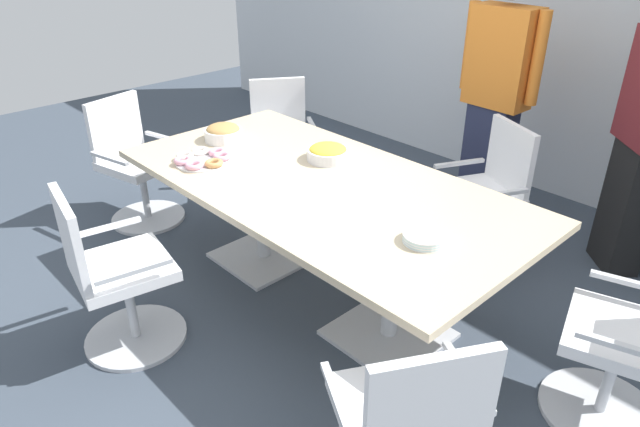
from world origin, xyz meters
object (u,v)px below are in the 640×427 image
(person_standing_0, at_px, (496,94))
(office_chair_1, at_px, (634,349))
(office_chair_3, at_px, (282,146))
(office_chair_5, at_px, (114,280))
(donut_platter, at_px, (202,159))
(snack_bowl_chips_yellow, at_px, (328,152))
(office_chair_2, at_px, (483,201))
(office_chair_4, at_px, (136,168))
(conference_table, at_px, (320,202))
(snack_bowl_cookies, at_px, (223,132))
(plate_stack, at_px, (424,238))

(person_standing_0, bearing_deg, office_chair_1, 141.94)
(office_chair_3, distance_m, office_chair_5, 2.01)
(donut_platter, bearing_deg, office_chair_1, 15.36)
(office_chair_5, bearing_deg, snack_bowl_chips_yellow, 91.85)
(office_chair_1, relative_size, snack_bowl_chips_yellow, 3.60)
(office_chair_2, relative_size, office_chair_5, 1.00)
(office_chair_2, distance_m, office_chair_4, 2.46)
(conference_table, height_order, snack_bowl_cookies, snack_bowl_cookies)
(conference_table, bearing_deg, office_chair_4, -169.17)
(donut_platter, bearing_deg, person_standing_0, 68.95)
(office_chair_4, bearing_deg, conference_table, 87.48)
(conference_table, relative_size, office_chair_4, 2.64)
(office_chair_3, relative_size, person_standing_0, 0.51)
(snack_bowl_chips_yellow, relative_size, donut_platter, 0.76)
(person_standing_0, relative_size, snack_bowl_cookies, 7.30)
(office_chair_5, relative_size, person_standing_0, 0.51)
(conference_table, relative_size, office_chair_3, 2.64)
(office_chair_1, xyz_separation_m, plate_stack, (-0.84, -0.42, 0.37))
(conference_table, height_order, office_chair_2, office_chair_2)
(snack_bowl_chips_yellow, bearing_deg, snack_bowl_cookies, -159.28)
(office_chair_1, height_order, office_chair_3, same)
(snack_bowl_chips_yellow, bearing_deg, office_chair_2, 53.89)
(office_chair_3, relative_size, plate_stack, 4.63)
(office_chair_2, xyz_separation_m, plate_stack, (0.39, -1.17, 0.37))
(office_chair_2, height_order, snack_bowl_chips_yellow, office_chair_2)
(conference_table, distance_m, office_chair_5, 1.16)
(office_chair_2, distance_m, donut_platter, 1.80)
(office_chair_3, distance_m, office_chair_4, 1.13)
(office_chair_4, distance_m, person_standing_0, 2.64)
(office_chair_5, bearing_deg, office_chair_1, 44.84)
(snack_bowl_chips_yellow, distance_m, snack_bowl_cookies, 0.75)
(snack_bowl_cookies, bearing_deg, office_chair_2, 39.90)
(conference_table, relative_size, snack_bowl_chips_yellow, 9.49)
(office_chair_3, height_order, snack_bowl_cookies, office_chair_3)
(office_chair_4, bearing_deg, person_standing_0, 125.42)
(plate_stack, bearing_deg, office_chair_1, 26.39)
(office_chair_1, relative_size, donut_platter, 2.74)
(person_standing_0, height_order, snack_bowl_chips_yellow, person_standing_0)
(office_chair_3, bearing_deg, office_chair_5, 57.37)
(snack_bowl_chips_yellow, relative_size, plate_stack, 1.29)
(office_chair_4, distance_m, snack_bowl_chips_yellow, 1.59)
(office_chair_4, xyz_separation_m, snack_bowl_chips_yellow, (1.44, 0.56, 0.39))
(snack_bowl_cookies, bearing_deg, conference_table, 1.09)
(office_chair_1, height_order, snack_bowl_cookies, office_chair_1)
(snack_bowl_cookies, xyz_separation_m, plate_stack, (1.69, -0.08, -0.03))
(office_chair_1, bearing_deg, conference_table, 83.60)
(office_chair_1, height_order, person_standing_0, person_standing_0)
(office_chair_3, bearing_deg, snack_bowl_cookies, 56.85)
(office_chair_2, bearing_deg, office_chair_1, 174.20)
(snack_bowl_cookies, distance_m, donut_platter, 0.37)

